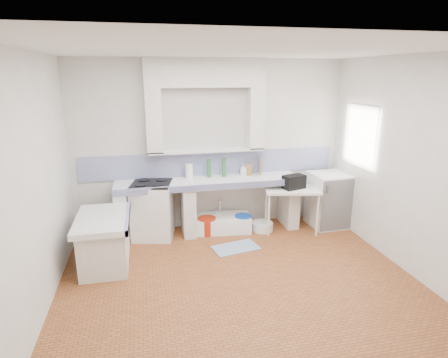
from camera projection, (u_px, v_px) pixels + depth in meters
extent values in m
plane|color=brown|center=(241.00, 284.00, 4.70)|extent=(4.50, 4.50, 0.00)
plane|color=silver|center=(244.00, 50.00, 3.93)|extent=(4.50, 4.50, 0.00)
plane|color=silver|center=(211.00, 146.00, 6.20)|extent=(4.50, 0.00, 4.50)
plane|color=silver|center=(321.00, 257.00, 2.44)|extent=(4.50, 0.00, 4.50)
plane|color=silver|center=(33.00, 190.00, 3.86)|extent=(0.00, 4.50, 4.50)
plane|color=silver|center=(411.00, 167.00, 4.78)|extent=(0.00, 4.50, 4.50)
cube|color=silver|center=(206.00, 72.00, 5.74)|extent=(1.90, 0.25, 0.45)
cube|color=#3B1F12|center=(371.00, 136.00, 5.89)|extent=(0.35, 0.86, 1.06)
cube|color=white|center=(365.00, 112.00, 5.75)|extent=(0.01, 0.84, 0.24)
cube|color=white|center=(209.00, 182.00, 6.04)|extent=(3.00, 0.60, 0.08)
cube|color=navy|center=(212.00, 187.00, 5.78)|extent=(3.00, 0.04, 0.10)
cube|color=silver|center=(122.00, 215.00, 5.88)|extent=(0.20, 0.55, 0.82)
cube|color=silver|center=(188.00, 210.00, 6.09)|extent=(0.20, 0.55, 0.82)
cube|color=silver|center=(289.00, 202.00, 6.45)|extent=(0.20, 0.55, 0.82)
cube|color=white|center=(103.00, 220.00, 5.02)|extent=(0.70, 1.10, 0.08)
cube|color=silver|center=(105.00, 243.00, 5.11)|extent=(0.60, 1.00, 0.62)
cube|color=navy|center=(128.00, 218.00, 5.09)|extent=(0.04, 1.10, 0.10)
cube|color=navy|center=(212.00, 163.00, 6.26)|extent=(4.27, 0.03, 0.40)
cube|color=white|center=(153.00, 211.00, 5.96)|extent=(0.73, 0.72, 0.88)
cube|color=white|center=(222.00, 224.00, 6.28)|extent=(0.98, 0.60, 0.22)
cube|color=white|center=(291.00, 210.00, 6.20)|extent=(0.97, 0.67, 0.04)
cube|color=white|center=(328.00, 200.00, 6.41)|extent=(0.63, 0.63, 0.93)
cylinder|color=#AC260C|center=(207.00, 226.00, 6.14)|extent=(0.31, 0.31, 0.28)
cylinder|color=orange|center=(229.00, 223.00, 6.29)|extent=(0.33, 0.33, 0.25)
cylinder|color=#1044BD|center=(243.00, 223.00, 6.26)|extent=(0.38, 0.38, 0.27)
cylinder|color=white|center=(262.00, 226.00, 6.29)|extent=(0.44, 0.44, 0.14)
cylinder|color=silver|center=(217.00, 219.00, 6.41)|extent=(0.08, 0.08, 0.29)
cylinder|color=silver|center=(219.00, 219.00, 6.42)|extent=(0.09, 0.09, 0.27)
cube|color=black|center=(294.00, 182.00, 6.08)|extent=(0.40, 0.30, 0.23)
cylinder|color=#27652C|center=(209.00, 168.00, 6.14)|extent=(0.08, 0.08, 0.31)
cylinder|color=#27652C|center=(224.00, 167.00, 6.16)|extent=(0.08, 0.08, 0.32)
cube|color=olive|center=(249.00, 170.00, 6.27)|extent=(0.12, 0.11, 0.19)
cube|color=olive|center=(261.00, 166.00, 6.32)|extent=(0.10, 0.20, 0.29)
cylinder|color=white|center=(189.00, 171.00, 6.08)|extent=(0.14, 0.14, 0.24)
imported|color=white|center=(243.00, 169.00, 6.27)|extent=(0.11, 0.11, 0.21)
cube|color=teal|center=(236.00, 248.00, 5.66)|extent=(0.74, 0.52, 0.01)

